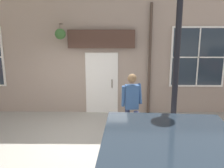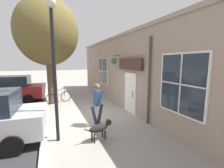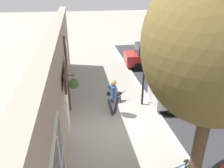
{
  "view_description": "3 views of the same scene",
  "coord_description": "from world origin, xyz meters",
  "views": [
    {
      "loc": [
        6.16,
        0.97,
        2.99
      ],
      "look_at": [
        -0.82,
        0.89,
        1.34
      ],
      "focal_mm": 40.0,
      "sensor_mm": 36.0,
      "label": 1
    },
    {
      "loc": [
        1.73,
        7.24,
        2.66
      ],
      "look_at": [
        -1.32,
        0.05,
        1.51
      ],
      "focal_mm": 24.0,
      "sensor_mm": 36.0,
      "label": 2
    },
    {
      "loc": [
        -1.6,
        -7.41,
        5.73
      ],
      "look_at": [
        -0.04,
        2.05,
        1.31
      ],
      "focal_mm": 35.0,
      "sensor_mm": 36.0,
      "label": 3
    }
  ],
  "objects": [
    {
      "name": "leaning_bicycle",
      "position": [
        1.21,
        -2.97,
        0.38
      ],
      "size": [
        1.65,
        0.64,
        1.0
      ],
      "color": "black",
      "rests_on": "ground_plane"
    },
    {
      "name": "street_tree_by_curb",
      "position": [
        1.66,
        -3.0,
        4.35
      ],
      "size": [
        3.71,
        3.34,
        6.52
      ],
      "color": "brown",
      "rests_on": "ground_plane"
    },
    {
      "name": "parked_car_nearest_curb",
      "position": [
        4.24,
        -4.33,
        0.88
      ],
      "size": [
        4.4,
        2.14,
        1.75
      ],
      "color": "maroon",
      "rests_on": "ground_plane"
    },
    {
      "name": "fire_hydrant",
      "position": [
        1.44,
        -5.59,
        0.4
      ],
      "size": [
        0.34,
        0.2,
        0.77
      ],
      "color": "red",
      "rests_on": "ground_plane"
    },
    {
      "name": "storefront_facade",
      "position": [
        -2.34,
        0.01,
        2.15
      ],
      "size": [
        0.95,
        18.0,
        4.27
      ],
      "color": "gray",
      "rests_on": "ground_plane"
    },
    {
      "name": "ground_plane",
      "position": [
        0.0,
        0.0,
        0.0
      ],
      "size": [
        90.0,
        90.0,
        0.0
      ],
      "primitive_type": "plane",
      "color": "gray"
    },
    {
      "name": "street_lamp",
      "position": [
        1.55,
        2.11,
        3.02
      ],
      "size": [
        0.32,
        0.32,
        4.59
      ],
      "color": "black",
      "rests_on": "ground_plane"
    },
    {
      "name": "dog_on_leash",
      "position": [
        0.21,
        2.61,
        0.43
      ],
      "size": [
        1.1,
        0.44,
        0.66
      ],
      "color": "black",
      "rests_on": "ground_plane"
    },
    {
      "name": "pedestrian_walking",
      "position": [
        -0.07,
        1.41,
        1.09
      ],
      "size": [
        0.62,
        0.55,
        1.79
      ],
      "color": "#282D47",
      "rests_on": "ground_plane"
    }
  ]
}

